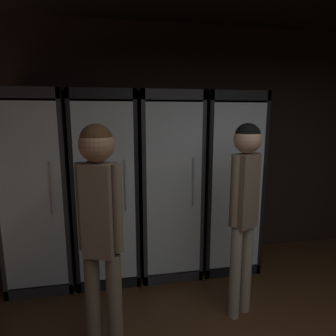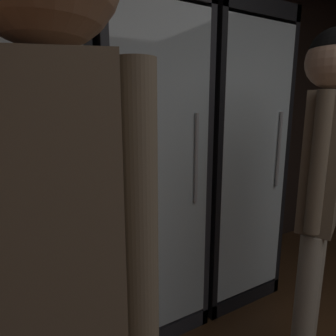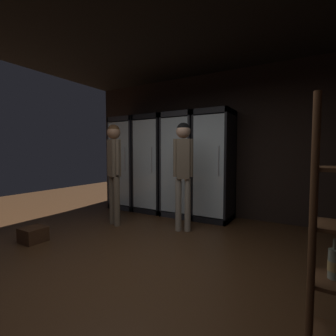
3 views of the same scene
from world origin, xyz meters
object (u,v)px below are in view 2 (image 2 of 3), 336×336
object	(u,v)px
shopper_near	(322,172)
shopper_far	(66,296)
cooler_left	(19,186)
cooler_right	(219,162)
cooler_center	(136,172)

from	to	relation	value
shopper_near	shopper_far	size ratio (longest dim) A/B	0.99
cooler_left	cooler_right	size ratio (longest dim) A/B	1.00
cooler_left	cooler_right	bearing A→B (deg)	0.05
cooler_left	cooler_center	bearing A→B (deg)	0.07
cooler_center	shopper_far	size ratio (longest dim) A/B	1.17
cooler_right	shopper_near	xyz separation A→B (m)	(-0.19, -0.93, 0.13)
cooler_center	cooler_right	distance (m)	0.68
cooler_right	shopper_far	xyz separation A→B (m)	(-1.36, -1.23, 0.10)
shopper_near	shopper_far	distance (m)	1.21
cooler_left	shopper_far	distance (m)	1.23
shopper_near	shopper_far	xyz separation A→B (m)	(-1.17, -0.29, -0.02)
cooler_left	shopper_near	bearing A→B (deg)	-38.72
cooler_left	cooler_right	xyz separation A→B (m)	(1.35, 0.00, -0.00)
cooler_right	shopper_far	distance (m)	1.84
cooler_right	shopper_far	world-z (taller)	cooler_right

